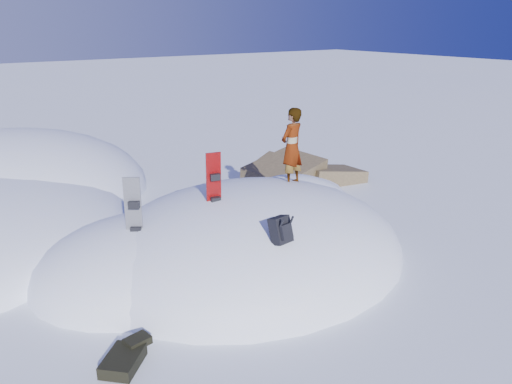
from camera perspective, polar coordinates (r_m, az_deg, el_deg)
ground at (r=10.89m, az=-0.68°, el=-7.31°), size 120.00×120.00×0.00m
snow_mound at (r=10.99m, az=-2.13°, el=-7.08°), size 8.00×6.00×3.00m
rock_outcrop at (r=15.20m, az=4.49°, el=0.45°), size 4.68×4.41×1.68m
snowboard_red at (r=9.89m, az=-4.80°, el=0.12°), size 0.31×0.22×1.61m
snowboard_dark at (r=9.67m, az=-13.74°, el=-3.14°), size 0.32×0.31×1.71m
backpack at (r=8.69m, az=2.91°, el=-4.37°), size 0.38×0.44×0.56m
gear_pile at (r=7.98m, az=-14.70°, el=-17.84°), size 0.94×0.83×0.24m
person at (r=11.16m, az=4.11°, el=5.17°), size 0.73×0.58×1.75m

